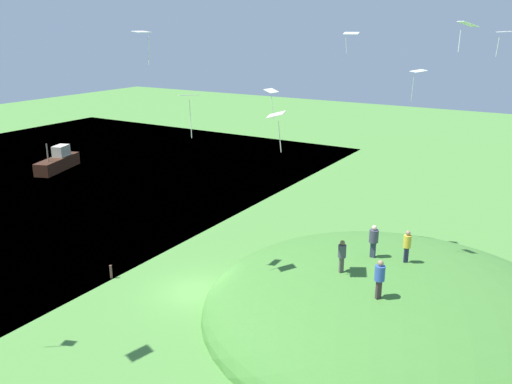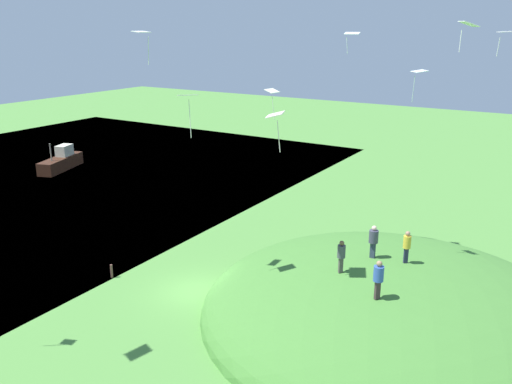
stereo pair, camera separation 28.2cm
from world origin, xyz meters
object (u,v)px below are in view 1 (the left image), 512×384
Objects in this scene: person_near_shore at (380,275)px; kite_2 at (351,34)px; boat_on_lake at (58,162)px; mooring_post at (111,272)px; kite_1 at (418,73)px; kite_5 at (504,33)px; person_with_child at (407,242)px; kite_13 at (271,93)px; person_on_hilltop at (342,252)px; person_walking_path at (374,238)px; kite_10 at (276,116)px; kite_11 at (142,34)px; kite_4 at (467,25)px; kite_12 at (188,98)px.

person_near_shore is 14.35m from kite_2.
mooring_post is (23.58, -15.37, -0.42)m from boat_on_lake.
boat_on_lake is 39.94m from kite_1.
person_with_child is at bearing -130.68° from kite_5.
kite_1 is 1.01× the size of kite_13.
person_on_hilltop is 11.23m from kite_1.
person_walking_path is 8.68m from kite_10.
person_with_child is 1.13× the size of kite_11.
person_walking_path is at bearing -115.48° from kite_4.
kite_4 is (2.36, -0.25, 2.52)m from kite_1.
kite_5 is (8.19, -1.43, 0.13)m from kite_2.
person_near_shore is 2.22× the size of mooring_post.
person_near_shore is (-0.05, -4.04, -0.10)m from person_with_child.
kite_1 is at bearing 55.24° from kite_12.
person_on_hilltop is at bearing 21.77° from kite_11.
kite_13 is at bearing -159.39° from kite_2.
kite_5 is (2.83, 7.28, 10.20)m from person_near_shore.
mooring_post is at bearing -156.41° from kite_5.
kite_5 is (4.45, 3.44, 10.11)m from person_walking_path.
kite_12 is at bearing -132.99° from kite_4.
boat_on_lake is 32.29m from kite_13.
kite_2 is 0.57× the size of kite_12.
kite_10 is at bearing -134.19° from kite_5.
kite_1 is 10.59m from kite_10.
person_walking_path is 0.99× the size of kite_10.
person_on_hilltop is (-2.45, -2.53, -0.15)m from person_with_child.
kite_11 is at bearing -168.12° from kite_10.
kite_13 reaches higher than person_walking_path.
person_on_hilltop is 12.76m from kite_2.
kite_10 is (-4.92, -0.69, 6.71)m from person_near_shore.
kite_12 is at bearing 149.68° from person_on_hilltop.
boat_on_lake is at bearing 156.38° from kite_10.
person_near_shore reaches higher than mooring_post.
kite_1 is 1.19× the size of kite_11.
kite_13 is (1.65, 9.13, -3.47)m from kite_11.
kite_12 reaches higher than mooring_post.
person_with_child is 1.10× the size of kite_4.
kite_12 is (-11.89, -8.89, -2.87)m from kite_5.
person_on_hilltop is (37.13, -12.93, 3.01)m from boat_on_lake.
person_near_shore is (39.53, -14.44, 3.05)m from boat_on_lake.
kite_1 reaches higher than kite_13.
kite_4 is at bearing -139.19° from person_with_child.
kite_13 is 14.40m from mooring_post.
mooring_post is at bearing -22.90° from person_with_child.
kite_5 is 0.64× the size of kite_13.
kite_10 is at bearing -50.90° from person_near_shore.
person_on_hilltop is at bearing -91.12° from person_near_shore.
person_near_shore is 4.17m from person_walking_path.
boat_on_lake is at bearing 166.21° from kite_13.
kite_11 is at bearing -13.32° from mooring_post.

